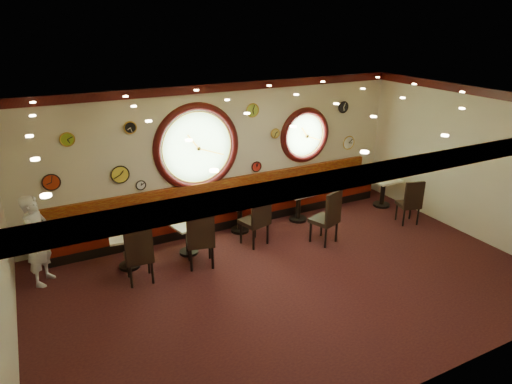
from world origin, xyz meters
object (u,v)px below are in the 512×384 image
object	(u,v)px
chair_e	(411,200)
chair_b	(200,234)
condiment_e_bottle	(384,175)
condiment_b_salt	(185,221)
condiment_c_bottle	(243,197)
condiment_d_bottle	(304,187)
waiter	(38,240)
chair_d	(329,214)
condiment_c_pepper	(239,200)
condiment_e_pepper	(385,177)
table_e	(383,189)
chair_c	(258,215)
condiment_d_salt	(295,190)
condiment_e_salt	(379,177)
condiment_a_salt	(121,232)
condiment_c_salt	(236,199)
condiment_a_bottle	(131,228)
table_d	(298,202)
condiment_b_pepper	(190,222)
condiment_d_pepper	(298,189)
condiment_b_bottle	(190,218)
table_c	(240,213)
chair_a	(139,251)
table_b	(188,234)
condiment_a_pepper	(127,233)
table_a	(128,246)

from	to	relation	value
chair_e	chair_b	bearing A→B (deg)	-167.61
chair_b	condiment_e_bottle	xyz separation A→B (m)	(5.23, 0.83, 0.10)
condiment_b_salt	condiment_c_bottle	world-z (taller)	condiment_c_bottle
condiment_d_bottle	waiter	distance (m)	5.69
chair_d	condiment_c_pepper	world-z (taller)	chair_d
condiment_e_bottle	condiment_e_pepper	bearing A→B (deg)	-107.61
table_e	chair_c	size ratio (longest dim) A/B	0.97
condiment_b_salt	condiment_d_bottle	bearing A→B (deg)	6.28
condiment_b_salt	condiment_d_salt	world-z (taller)	condiment_d_salt
chair_e	condiment_e_salt	world-z (taller)	chair_e
condiment_c_pepper	waiter	size ratio (longest dim) A/B	0.06
condiment_a_salt	condiment_c_salt	distance (m)	2.66
chair_e	condiment_c_bottle	xyz separation A→B (m)	(-3.55, 1.50, 0.18)
chair_b	condiment_a_bottle	world-z (taller)	chair_b
condiment_e_salt	condiment_e_pepper	world-z (taller)	condiment_e_salt
chair_c	condiment_a_salt	distance (m)	2.73
table_d	condiment_c_salt	distance (m)	1.57
table_e	chair_e	world-z (taller)	chair_e
waiter	condiment_a_bottle	bearing A→B (deg)	-60.69
chair_d	condiment_b_pepper	bearing A→B (deg)	143.16
condiment_a_salt	condiment_e_salt	xyz separation A→B (m)	(6.38, 0.14, 0.04)
table_d	condiment_a_bottle	xyz separation A→B (m)	(-3.94, -0.24, 0.31)
condiment_d_pepper	condiment_e_salt	xyz separation A→B (m)	(2.26, -0.18, -0.00)
condiment_c_bottle	condiment_d_pepper	bearing A→B (deg)	-5.24
table_e	condiment_c_bottle	distance (m)	3.77
condiment_a_bottle	condiment_c_bottle	xyz separation A→B (m)	(2.56, 0.38, 0.02)
condiment_b_bottle	table_c	bearing A→B (deg)	16.76
chair_b	condiment_d_pepper	size ratio (longest dim) A/B	6.78
condiment_b_salt	condiment_b_bottle	distance (m)	0.12
table_d	chair_a	bearing A→B (deg)	-165.58
chair_a	condiment_b_bottle	size ratio (longest dim) A/B	4.28
table_c	table_d	distance (m)	1.48
table_c	table_d	bearing A→B (deg)	-3.58
chair_b	condiment_e_salt	world-z (taller)	chair_b
condiment_a_salt	condiment_b_bottle	distance (m)	1.37
condiment_e_salt	condiment_e_bottle	world-z (taller)	condiment_e_bottle
condiment_b_pepper	table_b	bearing A→B (deg)	117.04
condiment_a_salt	condiment_a_pepper	bearing A→B (deg)	-33.46
table_b	condiment_a_salt	size ratio (longest dim) A/B	7.50
chair_a	chair_d	world-z (taller)	chair_d
table_e	condiment_b_bottle	bearing A→B (deg)	-179.40
chair_a	condiment_a_salt	bearing A→B (deg)	107.45
condiment_e_pepper	condiment_e_bottle	distance (m)	0.08
chair_c	condiment_e_bottle	xyz separation A→B (m)	(3.85, 0.52, 0.11)
table_d	condiment_d_pepper	size ratio (longest dim) A/B	6.51
table_a	chair_e	size ratio (longest dim) A/B	1.06
condiment_e_pepper	waiter	bearing A→B (deg)	179.46
condiment_b_bottle	condiment_c_salt	bearing A→B (deg)	20.41
chair_b	condiment_b_salt	size ratio (longest dim) A/B	7.77
table_b	waiter	xyz separation A→B (m)	(-2.69, 0.18, 0.43)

